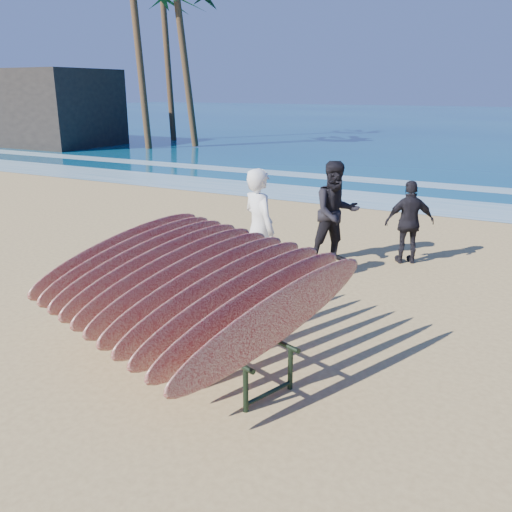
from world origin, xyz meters
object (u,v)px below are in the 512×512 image
object	(u,v)px
surfboard_rack	(184,282)
person_white	(259,229)
palm_mid	(183,1)
building	(34,107)
person_dark_a	(336,213)
person_dark_b	(410,222)

from	to	relation	value
surfboard_rack	person_white	world-z (taller)	person_white
palm_mid	surfboard_rack	bearing A→B (deg)	-55.39
building	palm_mid	world-z (taller)	palm_mid
person_white	person_dark_a	size ratio (longest dim) A/B	1.03
person_white	palm_mid	world-z (taller)	palm_mid
building	person_dark_b	bearing A→B (deg)	-27.49
surfboard_rack	person_white	distance (m)	2.52
person_white	person_dark_b	world-z (taller)	person_white
surfboard_rack	person_dark_a	world-z (taller)	person_dark_a
surfboard_rack	person_dark_a	xyz separation A→B (m)	(0.34, 4.37, 0.02)
palm_mid	person_dark_a	bearing A→B (deg)	-47.89
person_white	building	world-z (taller)	building
building	surfboard_rack	bearing A→B (deg)	-37.67
surfboard_rack	building	xyz separation A→B (m)	(-23.02, 17.77, 1.15)
person_dark_a	person_dark_b	distance (m)	1.39
building	person_white	bearing A→B (deg)	-33.89
person_white	person_dark_a	distance (m)	1.97
person_white	surfboard_rack	bearing A→B (deg)	128.24
surfboard_rack	person_dark_b	size ratio (longest dim) A/B	2.52
building	palm_mid	size ratio (longest dim) A/B	1.13
person_white	building	xyz separation A→B (m)	(-22.73, 15.27, 1.10)
person_white	person_dark_b	distance (m)	3.10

